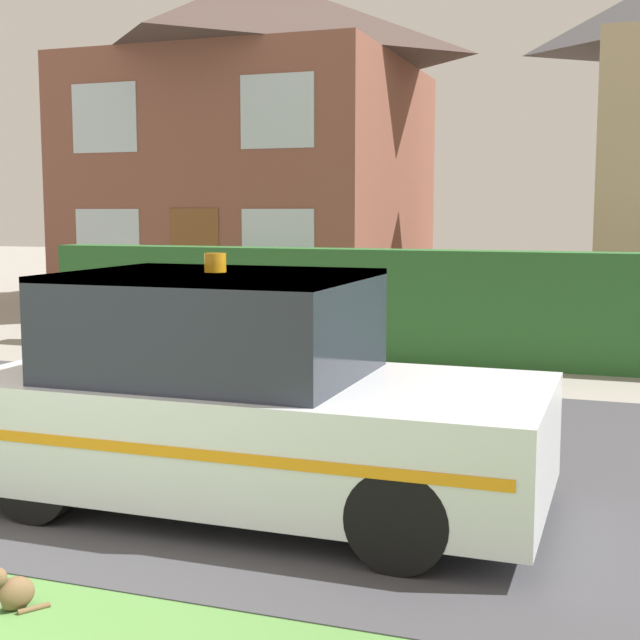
% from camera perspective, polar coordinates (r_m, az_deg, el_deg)
% --- Properties ---
extents(road_strip, '(28.00, 5.95, 0.01)m').
position_cam_1_polar(road_strip, '(8.02, -6.57, -7.88)').
color(road_strip, '#424247').
rests_on(road_strip, ground).
extents(garden_hedge, '(11.77, 0.52, 1.53)m').
position_cam_1_polar(garden_hedge, '(12.13, 7.71, 0.83)').
color(garden_hedge, '#2D662D').
rests_on(garden_hedge, ground).
extents(police_car, '(3.99, 1.81, 1.76)m').
position_cam_1_polar(police_car, '(6.23, -4.92, -4.95)').
color(police_car, black).
rests_on(police_car, road_strip).
extents(cat, '(0.28, 0.25, 0.26)m').
position_cam_1_polar(cat, '(5.07, -19.15, -16.07)').
color(cat, brown).
rests_on(cat, ground).
extents(house_left, '(6.76, 6.79, 7.05)m').
position_cam_1_polar(house_left, '(19.82, -4.01, 11.44)').
color(house_left, brown).
rests_on(house_left, ground).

